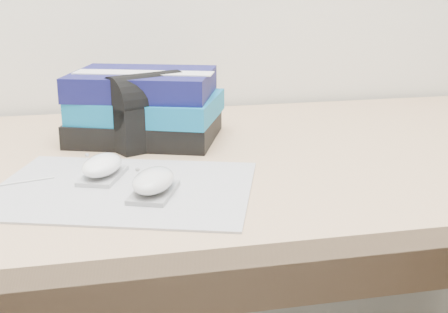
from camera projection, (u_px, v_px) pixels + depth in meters
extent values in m
cube|color=tan|center=(231.00, 160.00, 1.13)|extent=(1.60, 0.80, 0.03)
cube|color=tan|center=(196.00, 255.00, 1.59)|extent=(1.52, 0.03, 0.35)
cube|color=gray|center=(123.00, 189.00, 0.93)|extent=(0.46, 0.40, 0.00)
cube|color=#A4A4A7|center=(103.00, 176.00, 0.98)|extent=(0.09, 0.11, 0.01)
ellipsoid|color=white|center=(102.00, 165.00, 0.97)|extent=(0.09, 0.11, 0.03)
ellipsoid|color=gray|center=(87.00, 155.00, 0.96)|extent=(0.01, 0.01, 0.01)
cube|color=gray|center=(154.00, 192.00, 0.90)|extent=(0.09, 0.11, 0.01)
ellipsoid|color=silver|center=(153.00, 180.00, 0.90)|extent=(0.09, 0.11, 0.03)
ellipsoid|color=gray|center=(138.00, 170.00, 0.89)|extent=(0.01, 0.01, 0.01)
cube|color=black|center=(146.00, 128.00, 1.22)|extent=(0.33, 0.29, 0.04)
cube|color=#0E6A9E|center=(148.00, 107.00, 1.20)|extent=(0.32, 0.29, 0.04)
cube|color=#11114E|center=(143.00, 84.00, 1.19)|extent=(0.31, 0.28, 0.05)
cube|color=silver|center=(143.00, 73.00, 1.17)|extent=(0.26, 0.14, 0.00)
cube|color=black|center=(147.00, 124.00, 1.16)|extent=(0.17, 0.15, 0.08)
cylinder|color=black|center=(146.00, 100.00, 1.15)|extent=(0.17, 0.15, 0.10)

